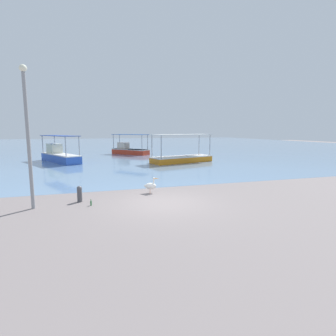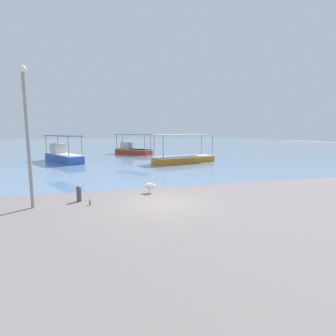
{
  "view_description": "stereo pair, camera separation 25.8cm",
  "coord_description": "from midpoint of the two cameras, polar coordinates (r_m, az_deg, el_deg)",
  "views": [
    {
      "loc": [
        -2.92,
        -10.59,
        3.12
      ],
      "look_at": [
        1.06,
        2.73,
        1.11
      ],
      "focal_mm": 28.0,
      "sensor_mm": 36.0,
      "label": 1
    },
    {
      "loc": [
        -2.67,
        -10.66,
        3.12
      ],
      "look_at": [
        1.06,
        2.73,
        1.11
      ],
      "focal_mm": 28.0,
      "sensor_mm": 36.0,
      "label": 2
    }
  ],
  "objects": [
    {
      "name": "lamp_post",
      "position": [
        11.6,
        -27.75,
        7.36
      ],
      "size": [
        0.28,
        0.28,
        5.55
      ],
      "color": "gray",
      "rests_on": "ground"
    },
    {
      "name": "mooring_bollard",
      "position": [
        12.18,
        -18.25,
        -5.18
      ],
      "size": [
        0.22,
        0.22,
        0.71
      ],
      "color": "#47474C",
      "rests_on": "ground"
    },
    {
      "name": "fishing_boat_far_right",
      "position": [
        25.73,
        3.77,
        2.38
      ],
      "size": [
        6.55,
        3.61,
        2.72
      ],
      "color": "orange",
      "rests_on": "harbor_water"
    },
    {
      "name": "ground",
      "position": [
        11.42,
        -0.81,
        -7.62
      ],
      "size": [
        120.0,
        120.0,
        0.0
      ],
      "primitive_type": "plane",
      "color": "slate"
    },
    {
      "name": "fishing_boat_near_right",
      "position": [
        34.84,
        -7.59,
        4.02
      ],
      "size": [
        4.61,
        4.98,
        2.59
      ],
      "color": "red",
      "rests_on": "harbor_water"
    },
    {
      "name": "fishing_boat_center",
      "position": [
        28.3,
        -21.77,
        2.68
      ],
      "size": [
        4.31,
        6.62,
        2.61
      ],
      "color": "blue",
      "rests_on": "harbor_water"
    },
    {
      "name": "glass_bottle",
      "position": [
        11.51,
        -16.01,
        -7.26
      ],
      "size": [
        0.07,
        0.07,
        0.27
      ],
      "color": "#3F7F4C",
      "rests_on": "ground"
    },
    {
      "name": "harbor_water",
      "position": [
        58.78,
        -12.88,
        4.98
      ],
      "size": [
        110.0,
        90.0,
        0.0
      ],
      "primitive_type": "cube",
      "color": "#6181A3",
      "rests_on": "ground"
    },
    {
      "name": "pelican",
      "position": [
        13.13,
        -3.31,
        -3.85
      ],
      "size": [
        0.8,
        0.4,
        0.8
      ],
      "color": "#E0997A",
      "rests_on": "ground"
    }
  ]
}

